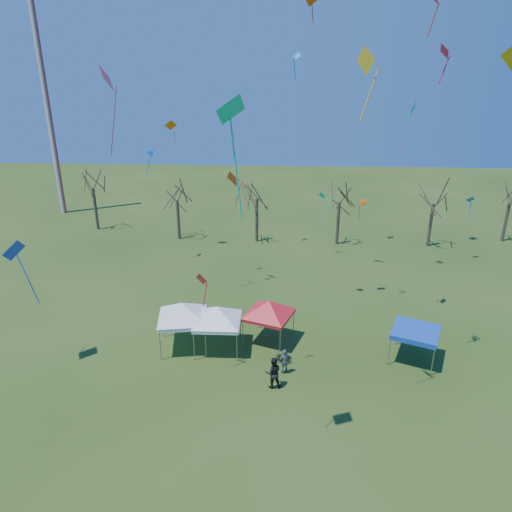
{
  "coord_description": "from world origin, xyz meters",
  "views": [
    {
      "loc": [
        0.42,
        -21.38,
        16.07
      ],
      "look_at": [
        -1.11,
        3.0,
        6.59
      ],
      "focal_mm": 32.0,
      "sensor_mm": 36.0,
      "label": 1
    }
  ],
  "objects_px": {
    "tree_1": "(176,186)",
    "tent_white_mid": "(217,310)",
    "tree_4": "(436,188)",
    "tent_white_west": "(182,306)",
    "person_dark": "(273,373)",
    "tent_blue": "(416,332)",
    "tree_2": "(257,183)",
    "person_grey": "(285,361)",
    "radio_mast": "(48,111)",
    "tree_3": "(340,186)",
    "tree_0": "(91,173)",
    "tent_red": "(269,304)"
  },
  "relations": [
    {
      "from": "tree_1",
      "to": "tent_white_mid",
      "type": "bearing_deg",
      "value": -71.19
    },
    {
      "from": "tree_4",
      "to": "tent_white_west",
      "type": "bearing_deg",
      "value": -135.91
    },
    {
      "from": "tent_white_west",
      "to": "person_dark",
      "type": "distance_m",
      "value": 7.2
    },
    {
      "from": "tree_1",
      "to": "tent_blue",
      "type": "relative_size",
      "value": 2.18
    },
    {
      "from": "tree_2",
      "to": "person_grey",
      "type": "xyz_separation_m",
      "value": [
        3.06,
        -23.24,
        -5.5
      ]
    },
    {
      "from": "radio_mast",
      "to": "tree_3",
      "type": "xyz_separation_m",
      "value": [
        34.03,
        -9.96,
        -6.42
      ]
    },
    {
      "from": "tree_0",
      "to": "person_grey",
      "type": "xyz_separation_m",
      "value": [
        21.54,
        -26.25,
        -5.7
      ]
    },
    {
      "from": "tent_white_west",
      "to": "person_dark",
      "type": "xyz_separation_m",
      "value": [
        5.8,
        -3.76,
        -2.0
      ]
    },
    {
      "from": "radio_mast",
      "to": "person_grey",
      "type": "relative_size",
      "value": 15.91
    },
    {
      "from": "tree_1",
      "to": "tree_3",
      "type": "distance_m",
      "value": 16.81
    },
    {
      "from": "radio_mast",
      "to": "tent_blue",
      "type": "height_order",
      "value": "radio_mast"
    },
    {
      "from": "tree_2",
      "to": "tree_3",
      "type": "bearing_deg",
      "value": -2.27
    },
    {
      "from": "tent_white_west",
      "to": "person_dark",
      "type": "height_order",
      "value": "tent_white_west"
    },
    {
      "from": "tent_red",
      "to": "person_grey",
      "type": "distance_m",
      "value": 4.09
    },
    {
      "from": "tree_4",
      "to": "radio_mast",
      "type": "bearing_deg",
      "value": 167.01
    },
    {
      "from": "tree_0",
      "to": "tent_white_west",
      "type": "distance_m",
      "value": 28.43
    },
    {
      "from": "radio_mast",
      "to": "tree_3",
      "type": "distance_m",
      "value": 36.04
    },
    {
      "from": "tent_red",
      "to": "tent_blue",
      "type": "xyz_separation_m",
      "value": [
        8.88,
        -1.56,
        -0.82
      ]
    },
    {
      "from": "tree_4",
      "to": "tent_blue",
      "type": "bearing_deg",
      "value": -108.08
    },
    {
      "from": "tent_white_west",
      "to": "radio_mast",
      "type": "bearing_deg",
      "value": 126.16
    },
    {
      "from": "tent_white_west",
      "to": "tent_blue",
      "type": "height_order",
      "value": "tent_white_west"
    },
    {
      "from": "person_dark",
      "to": "tent_white_mid",
      "type": "bearing_deg",
      "value": -52.88
    },
    {
      "from": "tree_0",
      "to": "person_dark",
      "type": "height_order",
      "value": "tree_0"
    },
    {
      "from": "tree_0",
      "to": "tree_3",
      "type": "distance_m",
      "value": 27.09
    },
    {
      "from": "tree_1",
      "to": "tree_0",
      "type": "bearing_deg",
      "value": 164.82
    },
    {
      "from": "tent_white_mid",
      "to": "person_dark",
      "type": "relative_size",
      "value": 2.11
    },
    {
      "from": "tree_1",
      "to": "person_grey",
      "type": "bearing_deg",
      "value": -64.02
    },
    {
      "from": "tent_white_mid",
      "to": "tent_white_west",
      "type": "bearing_deg",
      "value": 176.89
    },
    {
      "from": "tent_white_west",
      "to": "tent_blue",
      "type": "distance_m",
      "value": 14.3
    },
    {
      "from": "tree_4",
      "to": "tent_white_mid",
      "type": "xyz_separation_m",
      "value": [
        -18.9,
        -20.57,
        -3.24
      ]
    },
    {
      "from": "tree_2",
      "to": "tree_3",
      "type": "distance_m",
      "value": 8.41
    },
    {
      "from": "tree_2",
      "to": "tree_4",
      "type": "height_order",
      "value": "tree_2"
    },
    {
      "from": "tree_3",
      "to": "tree_1",
      "type": "bearing_deg",
      "value": 177.94
    },
    {
      "from": "tree_0",
      "to": "tent_white_mid",
      "type": "relative_size",
      "value": 2.13
    },
    {
      "from": "person_grey",
      "to": "radio_mast",
      "type": "bearing_deg",
      "value": -71.33
    },
    {
      "from": "person_grey",
      "to": "tree_4",
      "type": "bearing_deg",
      "value": -145.13
    },
    {
      "from": "tent_red",
      "to": "person_dark",
      "type": "xyz_separation_m",
      "value": [
        0.42,
        -4.79,
        -1.8
      ]
    },
    {
      "from": "tree_1",
      "to": "tree_2",
      "type": "bearing_deg",
      "value": -1.85
    },
    {
      "from": "radio_mast",
      "to": "person_grey",
      "type": "distance_m",
      "value": 45.17
    },
    {
      "from": "tent_white_mid",
      "to": "tree_4",
      "type": "bearing_deg",
      "value": 47.43
    },
    {
      "from": "tent_white_mid",
      "to": "tree_0",
      "type": "bearing_deg",
      "value": 125.85
    },
    {
      "from": "tent_white_west",
      "to": "tent_white_mid",
      "type": "distance_m",
      "value": 2.22
    },
    {
      "from": "person_grey",
      "to": "tree_0",
      "type": "bearing_deg",
      "value": -73.08
    },
    {
      "from": "tree_0",
      "to": "tree_3",
      "type": "relative_size",
      "value": 1.07
    },
    {
      "from": "tree_0",
      "to": "tent_white_mid",
      "type": "xyz_separation_m",
      "value": [
        17.31,
        -23.95,
        -3.67
      ]
    },
    {
      "from": "radio_mast",
      "to": "tree_0",
      "type": "height_order",
      "value": "radio_mast"
    },
    {
      "from": "tree_0",
      "to": "tree_1",
      "type": "distance_m",
      "value": 10.47
    },
    {
      "from": "tent_red",
      "to": "tent_blue",
      "type": "height_order",
      "value": "tent_red"
    },
    {
      "from": "tent_red",
      "to": "person_dark",
      "type": "relative_size",
      "value": 1.93
    },
    {
      "from": "tent_white_west",
      "to": "person_grey",
      "type": "height_order",
      "value": "tent_white_west"
    }
  ]
}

